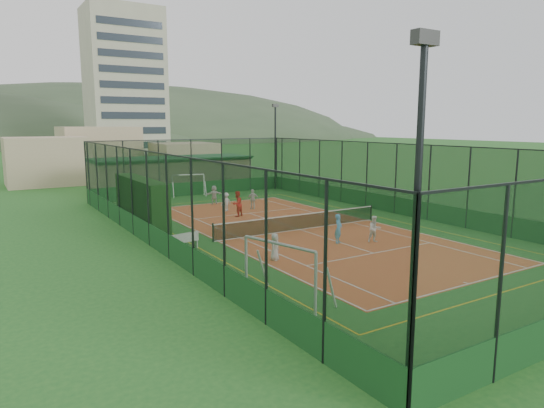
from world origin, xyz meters
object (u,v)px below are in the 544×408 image
Objects in this scene: floodlight_sw at (415,230)px; white_bench at (183,241)px; futsal_goal_far at (188,185)px; child_near_mid at (338,229)px; clubhouse at (172,173)px; child_near_right at (375,229)px; floodlight_ne at (275,147)px; futsal_goal_near at (279,274)px; apartment_tower at (125,82)px; coach at (237,204)px; child_near_left at (275,247)px; child_far_back at (214,195)px; child_far_left at (226,202)px; child_far_right at (253,199)px.

white_bench is at bearing 87.11° from floodlight_sw.
child_near_mid is at bearing -75.61° from futsal_goal_far.
child_near_right is at bearing -86.52° from clubhouse.
floodlight_sw is 5.65× the size of child_near_right.
floodlight_ne reaches higher than white_bench.
floodlight_sw is 7.57m from futsal_goal_near.
white_bench is at bearing -103.46° from apartment_tower.
floodlight_ne is at bearing 37.10° from white_bench.
floodlight_sw is at bearing -102.56° from clubhouse.
futsal_goal_far reaches higher than coach.
child_near_left is (-13.44, -21.45, -3.47)m from floodlight_ne.
child_far_back is at bearing -99.99° from apartment_tower.
child_near_right is at bearing 49.29° from floodlight_sw.
child_far_back is (-9.03, -5.19, -3.36)m from floodlight_ne.
apartment_tower reaches higher than child_far_back.
floodlight_ne is 13.30m from child_far_left.
floodlight_sw is 16.03m from child_near_right.
child_near_mid is at bearing -66.96° from futsal_goal_near.
apartment_tower is 20.56× the size of child_near_right.
coach is (-0.85, -11.05, -0.05)m from futsal_goal_far.
child_near_right is (9.42, -3.98, 0.27)m from white_bench.
child_far_back is at bearing -122.55° from coach.
child_near_mid is at bearing 170.81° from child_near_right.
futsal_goal_near reaches higher than white_bench.
floodlight_sw is 6.36× the size of child_near_left.
clubhouse is at bearing -111.03° from child_far_left.
floodlight_ne is at bearing -92.98° from apartment_tower.
child_near_left is at bearing 72.25° from floodlight_sw.
child_near_left is (-16.84, -86.85, -14.34)m from apartment_tower.
white_bench is 8.99m from futsal_goal_near.
white_bench is (-7.80, -22.74, -1.11)m from clubhouse.
child_near_right is (2.05, -21.56, -0.21)m from futsal_goal_far.
futsal_goal_near reaches higher than child_near_right.
clubhouse is at bearing -101.31° from apartment_tower.
clubhouse is at bearing 56.29° from child_near_mid.
child_near_right is at bearing -32.38° from white_bench.
floodlight_sw is 5.47× the size of child_far_back.
futsal_goal_near is 1.95× the size of coach.
child_near_left is (-4.84, -26.85, -0.92)m from clubhouse.
child_far_back is (-12.43, -70.59, -14.24)m from apartment_tower.
floodlight_sw is 23.77m from coach.
child_near_left is at bearing -122.07° from floodlight_ne.
child_far_right is at bearing -85.49° from clubhouse.
coach is at bearing 123.23° from child_near_right.
futsal_goal_near is at bearing -121.80° from floodlight_ne.
child_near_mid is 1.08× the size of child_near_right.
white_bench is at bearing 87.91° from child_near_left.
child_near_left is at bearing 158.96° from child_near_mid.
child_far_right is (-0.51, 12.54, 0.02)m from child_near_right.
coach is (3.56, 10.63, 0.24)m from child_near_left.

